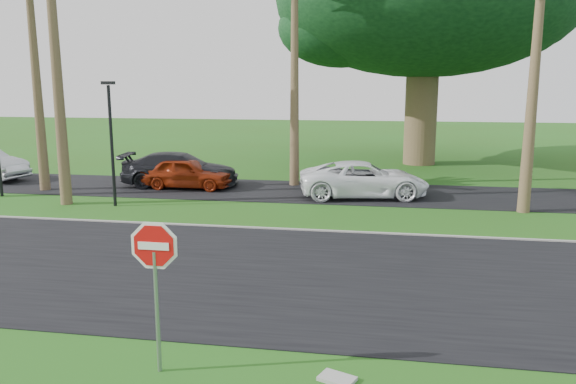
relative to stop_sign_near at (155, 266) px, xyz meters
The scene contains 11 objects.
ground 3.52m from the stop_sign_near, 99.46° to the left, with size 120.00×120.00×0.00m, color #285014.
road 5.33m from the stop_sign_near, 95.71° to the left, with size 120.00×8.00×0.02m, color black.
parking_strip 15.61m from the stop_sign_near, 91.85° to the left, with size 120.00×5.00×0.02m, color black.
curb 9.23m from the stop_sign_near, 93.16° to the left, with size 120.00×0.12×0.06m, color gray.
stop_sign_near is the anchor object (origin of this frame).
canopy_tree 26.58m from the stop_sign_near, 77.59° to the left, with size 16.50×16.50×13.12m.
streetlight_right 13.24m from the stop_sign_near, 119.48° to the left, with size 0.45×0.25×4.64m.
car_red 16.20m from the stop_sign_near, 108.08° to the left, with size 1.60×3.99×1.36m, color maroon.
car_dark 16.81m from the stop_sign_near, 109.15° to the left, with size 2.11×5.19×1.51m, color black.
car_minivan 15.02m from the stop_sign_near, 79.55° to the left, with size 2.39×5.19×1.44m, color white.
utility_slab 3.34m from the stop_sign_near, ahead, with size 0.55×0.35×0.06m, color #9C9B94.
Camera 1 is at (3.94, -10.87, 4.56)m, focal length 35.00 mm.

